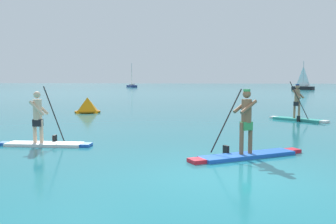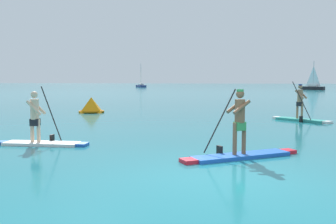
% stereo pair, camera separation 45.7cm
% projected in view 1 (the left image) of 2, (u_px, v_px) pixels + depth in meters
% --- Properties ---
extents(ground, '(440.00, 440.00, 0.00)m').
position_uv_depth(ground, '(229.00, 176.00, 7.61)').
color(ground, '#1E727F').
extents(paddleboarder_near_left, '(2.94, 0.97, 1.87)m').
position_uv_depth(paddleboarder_near_left, '(43.00, 133.00, 11.18)').
color(paddleboarder_near_left, white).
rests_on(paddleboarder_near_left, ground).
extents(paddleboarder_mid_center, '(2.95, 2.34, 1.82)m').
position_uv_depth(paddleboarder_mid_center, '(246.00, 142.00, 9.47)').
color(paddleboarder_mid_center, blue).
rests_on(paddleboarder_mid_center, ground).
extents(paddleboarder_far_right, '(2.69, 2.18, 1.98)m').
position_uv_depth(paddleboarder_far_right, '(298.00, 113.00, 18.14)').
color(paddleboarder_far_right, teal).
rests_on(paddleboarder_far_right, ground).
extents(race_marker_buoy, '(1.77, 1.77, 0.95)m').
position_uv_depth(race_marker_buoy, '(87.00, 106.00, 22.54)').
color(race_marker_buoy, orange).
rests_on(race_marker_buoy, ground).
extents(sailboat_left_horizon, '(4.47, 5.76, 6.75)m').
position_uv_depth(sailboat_left_horizon, '(132.00, 84.00, 103.10)').
color(sailboat_left_horizon, navy).
rests_on(sailboat_left_horizon, ground).
extents(sailboat_right_horizon, '(4.57, 3.45, 6.05)m').
position_uv_depth(sailboat_right_horizon, '(303.00, 86.00, 77.59)').
color(sailboat_right_horizon, black).
rests_on(sailboat_right_horizon, ground).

